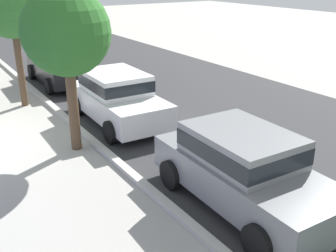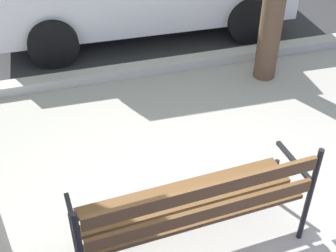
{
  "view_description": "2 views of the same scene",
  "coord_description": "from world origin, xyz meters",
  "px_view_note": "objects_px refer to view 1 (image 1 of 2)",
  "views": [
    {
      "loc": [
        10.88,
        -0.73,
        4.39
      ],
      "look_at": [
        3.22,
        4.22,
        0.8
      ],
      "focal_mm": 42.25,
      "sensor_mm": 36.0,
      "label": 1
    },
    {
      "loc": [
        -1.0,
        -2.1,
        3.09
      ],
      "look_at": [
        -0.17,
        0.81,
        0.75
      ],
      "focal_mm": 49.73,
      "sensor_mm": 36.0,
      "label": 2
    }
  ],
  "objects_px": {
    "parked_car_black": "(59,63)",
    "street_tree_down_street": "(66,33)",
    "parked_car_white": "(117,96)",
    "parked_car_grey": "(243,167)"
  },
  "relations": [
    {
      "from": "street_tree_down_street",
      "to": "parked_car_white",
      "type": "bearing_deg",
      "value": 123.42
    },
    {
      "from": "parked_car_white",
      "to": "street_tree_down_street",
      "type": "bearing_deg",
      "value": -56.58
    },
    {
      "from": "parked_car_black",
      "to": "street_tree_down_street",
      "type": "bearing_deg",
      "value": -15.27
    },
    {
      "from": "street_tree_down_street",
      "to": "parked_car_white",
      "type": "height_order",
      "value": "street_tree_down_street"
    },
    {
      "from": "street_tree_down_street",
      "to": "parked_car_grey",
      "type": "height_order",
      "value": "street_tree_down_street"
    },
    {
      "from": "parked_car_white",
      "to": "parked_car_black",
      "type": "bearing_deg",
      "value": 180.0
    },
    {
      "from": "parked_car_grey",
      "to": "street_tree_down_street",
      "type": "bearing_deg",
      "value": -157.48
    },
    {
      "from": "street_tree_down_street",
      "to": "parked_car_grey",
      "type": "xyz_separation_m",
      "value": [
        4.36,
        1.81,
        -2.17
      ]
    },
    {
      "from": "parked_car_grey",
      "to": "parked_car_black",
      "type": "bearing_deg",
      "value": 180.0
    },
    {
      "from": "parked_car_black",
      "to": "parked_car_grey",
      "type": "distance_m",
      "value": 10.98
    }
  ]
}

